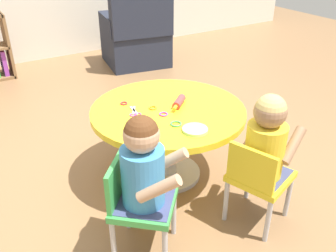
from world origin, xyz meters
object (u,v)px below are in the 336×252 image
(armchair_dark, at_px, (136,39))
(child_chair_left, at_px, (137,202))
(child_chair_right, at_px, (258,178))
(seated_child_right, at_px, (267,140))
(seated_child_left, at_px, (144,165))
(rolling_pin, at_px, (179,102))
(craft_scissors, at_px, (135,113))
(craft_table, at_px, (168,123))

(armchair_dark, bearing_deg, child_chair_left, -117.12)
(child_chair_right, height_order, seated_child_right, seated_child_right)
(seated_child_left, xyz_separation_m, rolling_pin, (0.52, 0.50, 0.00))
(craft_scissors, bearing_deg, seated_child_right, -57.63)
(seated_child_left, relative_size, child_chair_right, 0.95)
(child_chair_left, height_order, rolling_pin, rolling_pin)
(craft_table, xyz_separation_m, seated_child_left, (-0.44, -0.50, 0.13))
(child_chair_left, xyz_separation_m, rolling_pin, (0.55, 0.48, 0.23))
(seated_child_left, xyz_separation_m, armchair_dark, (1.31, 2.65, -0.22))
(child_chair_left, height_order, seated_child_left, seated_child_left)
(child_chair_right, bearing_deg, seated_child_left, 167.18)
(craft_table, height_order, child_chair_left, child_chair_left)
(seated_child_right, height_order, craft_scissors, seated_child_right)
(child_chair_left, bearing_deg, rolling_pin, 40.63)
(child_chair_right, bearing_deg, armchair_dark, 76.14)
(craft_table, xyz_separation_m, child_chair_right, (0.18, -0.64, -0.09))
(armchair_dark, xyz_separation_m, craft_scissors, (-1.08, -2.10, 0.20))
(craft_table, bearing_deg, child_chair_right, -74.10)
(seated_child_left, bearing_deg, child_chair_left, 138.16)
(craft_scissors, bearing_deg, child_chair_left, -116.61)
(child_chair_left, xyz_separation_m, child_chair_right, (0.65, -0.17, 0.00))
(child_chair_left, bearing_deg, seated_child_left, -41.84)
(seated_child_right, height_order, armchair_dark, armchair_dark)
(child_chair_left, distance_m, craft_scissors, 0.62)
(craft_table, bearing_deg, armchair_dark, 67.91)
(child_chair_left, bearing_deg, seated_child_right, -12.69)
(child_chair_left, distance_m, seated_child_right, 0.74)
(seated_child_left, height_order, armchair_dark, armchair_dark)
(child_chair_left, relative_size, seated_child_right, 1.05)
(seated_child_right, height_order, rolling_pin, seated_child_right)
(seated_child_left, distance_m, child_chair_right, 0.68)
(child_chair_left, xyz_separation_m, seated_child_left, (0.03, -0.03, 0.23))
(seated_child_left, relative_size, rolling_pin, 2.71)
(craft_table, xyz_separation_m, child_chair_left, (-0.47, -0.47, -0.09))
(seated_child_left, xyz_separation_m, craft_scissors, (0.23, 0.55, -0.02))
(craft_table, distance_m, seated_child_right, 0.68)
(seated_child_right, bearing_deg, craft_scissors, 122.37)
(child_chair_right, bearing_deg, child_chair_left, 165.54)
(craft_table, xyz_separation_m, craft_scissors, (-0.21, 0.05, 0.11))
(child_chair_left, bearing_deg, craft_table, 45.18)
(armchair_dark, bearing_deg, craft_scissors, -117.25)
(craft_table, relative_size, seated_child_left, 1.91)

